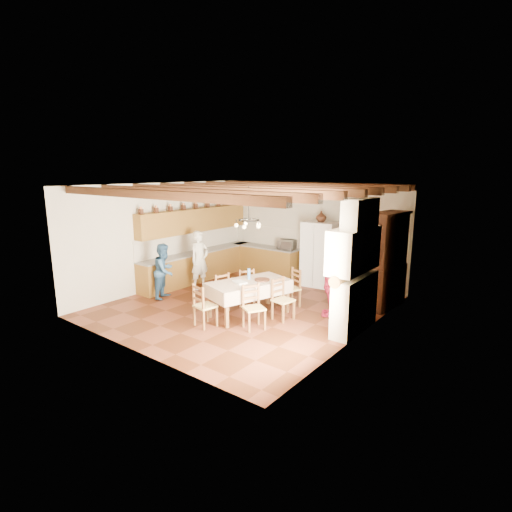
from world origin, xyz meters
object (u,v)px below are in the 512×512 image
(chair_left_near, at_px, (218,291))
(chair_right_near, at_px, (254,307))
(chair_right_far, at_px, (283,299))
(chair_end_near, at_px, (205,305))
(chair_end_far, at_px, (290,288))
(hutch, at_px, (386,260))
(chair_left_far, at_px, (245,286))
(microwave, at_px, (287,245))
(dining_table, at_px, (249,285))
(refrigerator, at_px, (320,254))
(person_woman_blue, at_px, (165,271))
(person_woman_red, at_px, (330,285))
(person_man, at_px, (200,260))

(chair_left_near, xyz_separation_m, chair_right_near, (1.38, -0.38, 0.00))
(chair_left_near, distance_m, chair_right_far, 1.64)
(chair_end_near, height_order, chair_end_far, same)
(hutch, relative_size, chair_left_far, 2.47)
(microwave, bearing_deg, dining_table, -79.75)
(refrigerator, relative_size, person_woman_blue, 1.28)
(person_woman_red, bearing_deg, hutch, 125.75)
(chair_right_far, bearing_deg, person_woman_red, -29.31)
(hutch, relative_size, chair_end_near, 2.47)
(chair_right_near, xyz_separation_m, microwave, (-1.78, 3.97, 0.57))
(person_man, bearing_deg, chair_end_near, -128.71)
(chair_end_near, xyz_separation_m, chair_end_far, (0.76, 2.23, 0.00))
(chair_right_far, height_order, chair_end_near, same)
(chair_right_far, relative_size, chair_end_far, 1.00)
(hutch, distance_m, chair_right_near, 3.61)
(person_woman_red, relative_size, microwave, 2.68)
(hutch, height_order, chair_right_far, hutch)
(chair_left_far, height_order, chair_right_far, same)
(refrigerator, distance_m, dining_table, 3.22)
(chair_right_near, bearing_deg, chair_end_far, 35.11)
(refrigerator, relative_size, chair_end_far, 1.97)
(refrigerator, bearing_deg, chair_left_near, -110.21)
(hutch, xyz_separation_m, chair_right_far, (-1.49, -2.28, -0.70))
(refrigerator, bearing_deg, microwave, 166.80)
(chair_right_near, relative_size, person_man, 0.57)
(refrigerator, distance_m, chair_right_far, 3.10)
(hutch, bearing_deg, chair_end_near, -118.61)
(person_woman_blue, bearing_deg, chair_right_far, -103.11)
(person_man, height_order, microwave, person_man)
(refrigerator, xyz_separation_m, hutch, (2.20, -0.70, 0.24))
(chair_right_far, bearing_deg, chair_end_far, 32.11)
(chair_right_near, height_order, chair_end_near, same)
(refrigerator, bearing_deg, chair_end_near, -101.50)
(hutch, bearing_deg, person_woman_blue, -142.32)
(dining_table, bearing_deg, refrigerator, 88.28)
(refrigerator, xyz_separation_m, chair_end_far, (0.34, -2.11, -0.47))
(person_man, bearing_deg, chair_left_far, -95.00)
(dining_table, height_order, person_woman_blue, person_woman_blue)
(chair_left_near, relative_size, chair_end_near, 1.00)
(chair_left_far, xyz_separation_m, chair_end_far, (1.00, 0.58, 0.00))
(chair_left_far, relative_size, chair_right_near, 1.00)
(chair_left_far, bearing_deg, person_woman_red, 137.40)
(chair_left_near, xyz_separation_m, chair_end_near, (0.45, -0.91, 0.00))
(person_man, xyz_separation_m, person_woman_red, (3.95, 0.33, -0.11))
(person_woman_blue, distance_m, person_woman_red, 4.35)
(person_woman_red, bearing_deg, person_man, -110.00)
(chair_left_near, bearing_deg, person_woman_blue, -72.11)
(hutch, height_order, chair_right_near, hutch)
(dining_table, height_order, chair_right_near, chair_right_near)
(person_man, bearing_deg, dining_table, -104.70)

